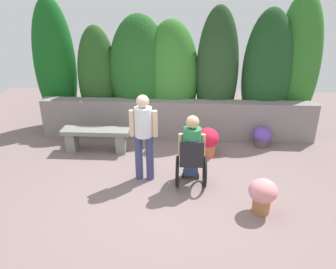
# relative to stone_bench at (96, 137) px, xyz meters

# --- Properties ---
(ground_plane) EXTENTS (12.28, 12.28, 0.00)m
(ground_plane) POSITION_rel_stone_bench_xyz_m (1.70, -1.23, -0.33)
(ground_plane) COLOR slate
(stone_retaining_wall) EXTENTS (6.28, 0.36, 0.90)m
(stone_retaining_wall) POSITION_rel_stone_bench_xyz_m (1.70, 0.82, 0.12)
(stone_retaining_wall) COLOR gray
(stone_retaining_wall) RESTS_ON ground
(hedge_backdrop) EXTENTS (6.80, 1.01, 3.23)m
(hedge_backdrop) POSITION_rel_stone_bench_xyz_m (1.71, 1.37, 1.11)
(hedge_backdrop) COLOR #15591C
(hedge_backdrop) RESTS_ON ground
(stone_bench) EXTENTS (1.44, 0.39, 0.51)m
(stone_bench) POSITION_rel_stone_bench_xyz_m (0.00, 0.00, 0.00)
(stone_bench) COLOR gray
(stone_bench) RESTS_ON ground
(person_in_wheelchair) EXTENTS (0.53, 0.66, 1.33)m
(person_in_wheelchair) POSITION_rel_stone_bench_xyz_m (2.02, -1.25, 0.29)
(person_in_wheelchair) COLOR black
(person_in_wheelchair) RESTS_ON ground
(person_standing_companion) EXTENTS (0.49, 0.30, 1.60)m
(person_standing_companion) POSITION_rel_stone_bench_xyz_m (1.18, -1.09, 0.59)
(person_standing_companion) COLOR #3D426E
(person_standing_companion) RESTS_ON ground
(flower_pot_purple_near) EXTENTS (0.47, 0.47, 0.61)m
(flower_pot_purple_near) POSITION_rel_stone_bench_xyz_m (2.36, -0.08, -0.00)
(flower_pot_purple_near) COLOR #BD603E
(flower_pot_purple_near) RESTS_ON ground
(flower_pot_terracotta_by_wall) EXTENTS (0.44, 0.44, 0.57)m
(flower_pot_terracotta_by_wall) POSITION_rel_stone_bench_xyz_m (3.10, -1.99, 0.00)
(flower_pot_terracotta_by_wall) COLOR #AA6A41
(flower_pot_terracotta_by_wall) RESTS_ON ground
(flower_pot_red_accent) EXTENTS (0.39, 0.39, 0.45)m
(flower_pot_red_accent) POSITION_rel_stone_bench_xyz_m (3.60, 0.44, -0.10)
(flower_pot_red_accent) COLOR #584749
(flower_pot_red_accent) RESTS_ON ground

